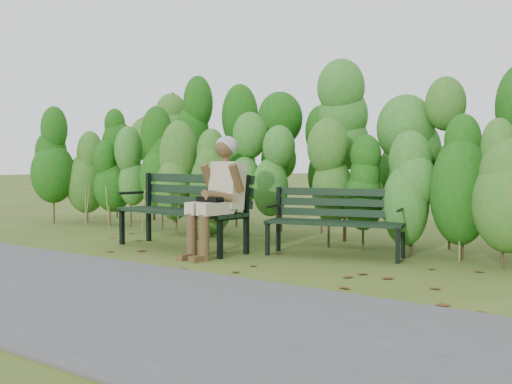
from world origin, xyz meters
The scene contains 7 objects.
ground centered at (0.00, 0.00, 0.00)m, with size 80.00×80.00×0.00m, color #40531A.
footpath centered at (0.00, -2.20, 0.01)m, with size 60.00×2.50×0.01m, color #474749.
hedge_band centered at (0.00, 1.86, 1.26)m, with size 11.04×1.67×2.42m.
leaf_litter centered at (-0.21, -0.23, 0.00)m, with size 5.66×2.02×0.01m.
bench_left centered at (-1.03, 0.26, 0.56)m, with size 1.95×0.77×0.95m.
bench_right centered at (0.81, 0.84, 0.47)m, with size 1.67×0.89×0.80m.
seated_woman centered at (-0.29, 0.00, 0.80)m, with size 0.58×0.84×1.42m.
Camera 1 is at (4.18, -5.38, 1.12)m, focal length 42.00 mm.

